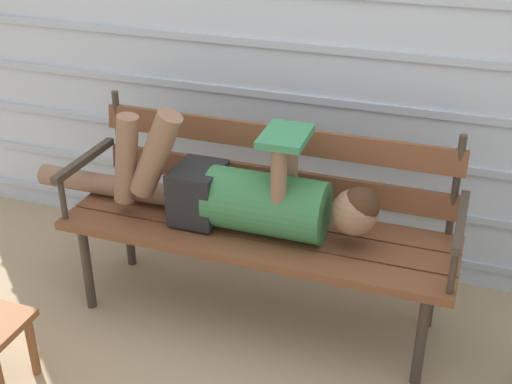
{
  "coord_description": "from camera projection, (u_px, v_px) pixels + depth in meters",
  "views": [
    {
      "loc": [
        0.82,
        -2.2,
        1.93
      ],
      "look_at": [
        0.0,
        0.13,
        0.64
      ],
      "focal_mm": 46.93,
      "sensor_mm": 36.0,
      "label": 1
    }
  ],
  "objects": [
    {
      "name": "house_siding",
      "position": [
        300.0,
        45.0,
        3.07
      ],
      "size": [
        4.14,
        0.08,
        2.22
      ],
      "color": "#B2BCC6",
      "rests_on": "ground"
    },
    {
      "name": "ground_plane",
      "position": [
        246.0,
        332.0,
        2.97
      ],
      "size": [
        12.0,
        12.0,
        0.0
      ],
      "primitive_type": "plane",
      "color": "tan"
    },
    {
      "name": "reclining_person",
      "position": [
        239.0,
        194.0,
        2.82
      ],
      "size": [
        1.62,
        0.26,
        0.52
      ],
      "color": "#33703D"
    },
    {
      "name": "park_bench",
      "position": [
        261.0,
        213.0,
        2.91
      ],
      "size": [
        1.7,
        0.51,
        0.91
      ],
      "color": "brown",
      "rests_on": "ground"
    }
  ]
}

